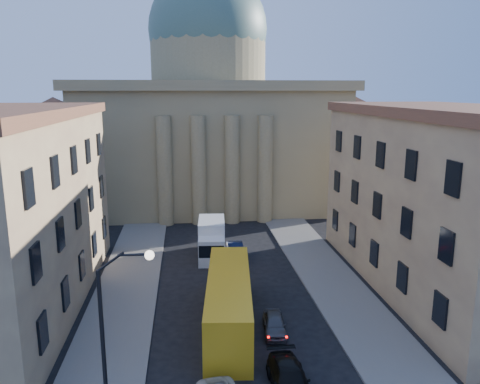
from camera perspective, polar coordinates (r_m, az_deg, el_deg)
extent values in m
cube|color=#635F5A|center=(34.49, -14.82, -15.37)|extent=(5.00, 60.00, 0.15)
cube|color=#635F5A|center=(36.15, 13.82, -13.96)|extent=(5.00, 60.00, 0.15)
cube|color=olive|center=(68.79, -3.74, 5.71)|extent=(34.00, 26.00, 16.00)
cube|color=olive|center=(68.34, -3.84, 12.72)|extent=(35.50, 27.50, 1.20)
cylinder|color=olive|center=(68.46, -3.88, 15.74)|extent=(16.00, 16.00, 8.00)
sphere|color=#4D685C|center=(68.82, -3.93, 19.06)|extent=(16.40, 16.40, 16.40)
cube|color=olive|center=(69.31, -21.25, 2.86)|extent=(13.00, 13.00, 11.00)
cone|color=brown|center=(68.59, -21.74, 9.05)|extent=(26.02, 26.02, 4.00)
cube|color=olive|center=(71.37, 13.50, 3.61)|extent=(13.00, 13.00, 11.00)
cone|color=brown|center=(70.68, 13.81, 9.63)|extent=(26.02, 26.02, 4.00)
cylinder|color=olive|center=(55.90, -9.16, 2.50)|extent=(1.80, 1.80, 13.00)
cylinder|color=olive|center=(55.86, -5.06, 2.61)|extent=(1.80, 1.80, 13.00)
cylinder|color=olive|center=(56.10, -0.97, 2.70)|extent=(1.80, 1.80, 13.00)
cylinder|color=olive|center=(56.63, 3.07, 2.77)|extent=(1.80, 1.80, 13.00)
cube|color=tan|center=(40.86, 23.60, -1.26)|extent=(11.00, 26.00, 14.00)
cube|color=brown|center=(39.92, 24.51, 8.98)|extent=(11.60, 26.60, 0.80)
cylinder|color=black|center=(23.81, -16.32, -18.10)|extent=(0.20, 0.20, 8.00)
cylinder|color=black|center=(21.87, -15.57, -8.23)|extent=(1.30, 0.12, 0.96)
cylinder|color=black|center=(21.63, -12.98, -7.47)|extent=(1.30, 0.12, 0.12)
sphere|color=white|center=(21.58, -10.98, -7.57)|extent=(0.44, 0.44, 0.44)
imported|color=black|center=(27.03, 6.09, -21.86)|extent=(2.04, 4.89, 1.41)
imported|color=#46474B|center=(32.46, 4.22, -15.74)|extent=(1.81, 3.74, 1.23)
imported|color=#0E1532|center=(45.64, -0.57, -7.11)|extent=(1.48, 4.18, 1.37)
cube|color=gold|center=(32.68, -1.36, -13.24)|extent=(4.07, 12.74, 3.53)
cube|color=black|center=(32.44, -1.37, -12.33)|extent=(4.07, 12.07, 1.25)
cylinder|color=black|center=(29.28, -3.77, -19.20)|extent=(0.45, 1.17, 1.14)
cylinder|color=black|center=(29.26, 0.95, -19.19)|extent=(0.45, 1.17, 1.14)
cylinder|color=black|center=(37.34, -3.10, -11.88)|extent=(0.45, 1.17, 1.14)
cylinder|color=black|center=(37.33, 0.48, -11.87)|extent=(0.45, 1.17, 1.14)
cube|color=silver|center=(43.93, -3.49, -7.13)|extent=(2.57, 2.66, 2.52)
cube|color=black|center=(42.68, -3.50, -7.27)|extent=(2.31, 0.27, 1.15)
cube|color=silver|center=(46.43, -3.48, -5.30)|extent=(2.79, 4.56, 3.25)
cylinder|color=black|center=(43.82, -4.86, -8.30)|extent=(0.35, 0.96, 0.94)
cylinder|color=black|center=(43.80, -2.09, -8.27)|extent=(0.35, 0.96, 0.94)
cylinder|color=black|center=(47.77, -4.71, -6.53)|extent=(0.35, 0.96, 0.94)
cylinder|color=black|center=(47.76, -2.18, -6.50)|extent=(0.35, 0.96, 0.94)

